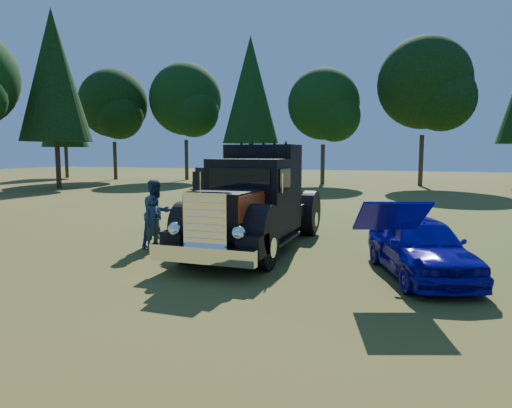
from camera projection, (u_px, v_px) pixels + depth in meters
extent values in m
plane|color=#2D5418|center=(243.00, 272.00, 10.64)|extent=(120.00, 120.00, 0.00)
cylinder|color=#2D2116|center=(187.00, 160.00, 45.42)|extent=(0.36, 0.36, 3.96)
sphere|color=black|center=(186.00, 99.00, 44.74)|extent=(7.04, 7.04, 7.04)
sphere|color=black|center=(194.00, 112.00, 43.63)|extent=(4.84, 4.84, 4.84)
cylinder|color=#2D2116|center=(115.00, 161.00, 45.87)|extent=(0.36, 0.36, 3.78)
sphere|color=black|center=(113.00, 103.00, 45.23)|extent=(6.72, 6.72, 6.72)
sphere|color=black|center=(119.00, 115.00, 44.17)|extent=(4.62, 4.62, 4.62)
cylinder|color=#2D2116|center=(58.00, 158.00, 34.53)|extent=(0.36, 0.36, 4.68)
cone|color=black|center=(54.00, 75.00, 33.83)|extent=(5.20, 5.20, 9.75)
cylinder|color=#2D2116|center=(421.00, 161.00, 37.18)|extent=(0.36, 0.36, 4.14)
sphere|color=black|center=(424.00, 83.00, 36.47)|extent=(7.36, 7.36, 7.36)
sphere|color=black|center=(443.00, 98.00, 35.31)|extent=(5.06, 5.06, 5.06)
cylinder|color=#2D2116|center=(251.00, 157.00, 42.59)|extent=(0.36, 0.36, 4.68)
cone|color=black|center=(251.00, 90.00, 41.89)|extent=(5.20, 5.20, 9.75)
cylinder|color=#2D2116|center=(66.00, 158.00, 49.10)|extent=(0.36, 0.36, 4.32)
cone|color=black|center=(64.00, 104.00, 48.46)|extent=(4.80, 4.80, 9.00)
cylinder|color=#2D2116|center=(323.00, 164.00, 39.40)|extent=(0.36, 0.36, 3.42)
sphere|color=black|center=(324.00, 104.00, 38.82)|extent=(6.08, 6.08, 6.08)
sphere|color=black|center=(335.00, 117.00, 37.86)|extent=(4.18, 4.18, 4.18)
cylinder|color=black|center=(186.00, 241.00, 11.45)|extent=(0.32, 1.10, 1.10)
cylinder|color=black|center=(265.00, 247.00, 10.76)|extent=(0.32, 1.10, 1.10)
cylinder|color=black|center=(252.00, 216.00, 15.95)|extent=(0.32, 1.10, 1.10)
cylinder|color=black|center=(310.00, 219.00, 15.25)|extent=(0.32, 1.10, 1.10)
cylinder|color=black|center=(260.00, 217.00, 15.84)|extent=(0.32, 1.10, 1.10)
cylinder|color=black|center=(301.00, 219.00, 15.36)|extent=(0.32, 1.10, 1.10)
cube|color=black|center=(259.00, 225.00, 13.53)|extent=(1.60, 6.40, 0.28)
cube|color=white|center=(202.00, 255.00, 9.94)|extent=(2.50, 0.22, 0.36)
cube|color=white|center=(207.00, 221.00, 10.14)|extent=(1.05, 0.30, 1.30)
cube|color=black|center=(226.00, 213.00, 11.11)|extent=(1.35, 1.80, 1.10)
cube|color=#9C2D11|center=(200.00, 204.00, 11.32)|extent=(0.02, 1.80, 0.60)
cube|color=#9C2D11|center=(253.00, 206.00, 10.86)|extent=(0.02, 1.80, 0.60)
cylinder|color=black|center=(189.00, 226.00, 11.38)|extent=(0.55, 1.24, 1.24)
cylinder|color=black|center=(261.00, 230.00, 10.75)|extent=(0.55, 1.24, 1.24)
sphere|color=white|center=(175.00, 229.00, 10.35)|extent=(0.32, 0.32, 0.32)
sphere|color=white|center=(239.00, 233.00, 9.84)|extent=(0.32, 0.32, 0.32)
cube|color=black|center=(248.00, 197.00, 12.54)|extent=(2.05, 1.30, 2.10)
cube|color=black|center=(239.00, 180.00, 11.85)|extent=(1.70, 0.05, 0.65)
cube|color=black|center=(263.00, 186.00, 13.73)|extent=(2.05, 1.30, 2.50)
cube|color=black|center=(279.00, 207.00, 15.37)|extent=(2.00, 2.00, 0.35)
cube|color=black|center=(205.00, 197.00, 13.43)|extent=(1.01, 0.55, 1.50)
cube|color=#913515|center=(205.00, 202.00, 13.50)|extent=(0.77, 0.40, 0.75)
imported|color=#083AB4|center=(420.00, 246.00, 10.21)|extent=(2.87, 4.35, 1.38)
cube|color=#083AB4|center=(391.00, 216.00, 8.80)|extent=(1.53, 1.31, 0.67)
imported|color=#1C2B41|center=(153.00, 223.00, 12.98)|extent=(0.54, 0.66, 1.57)
imported|color=#1C2442|center=(156.00, 214.00, 13.35)|extent=(1.06, 1.18, 1.98)
imported|color=#0B443D|center=(222.00, 179.00, 34.70)|extent=(4.36, 3.90, 1.44)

